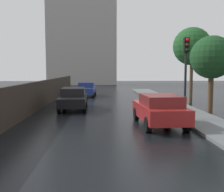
# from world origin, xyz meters

# --- Properties ---
(car_black_near_kerb) EXTENTS (1.90, 4.39, 1.46)m
(car_black_near_kerb) POSITION_xyz_m (-1.95, 12.67, 0.76)
(car_black_near_kerb) COLOR black
(car_black_near_kerb) RESTS_ON ground
(car_red_mid_road) EXTENTS (2.09, 4.27, 1.49)m
(car_red_mid_road) POSITION_xyz_m (2.70, 7.20, 0.79)
(car_red_mid_road) COLOR maroon
(car_red_mid_road) RESTS_ON ground
(car_blue_far_ahead) EXTENTS (1.88, 4.17, 1.40)m
(car_blue_far_ahead) POSITION_xyz_m (-1.60, 21.76, 0.71)
(car_blue_far_ahead) COLOR navy
(car_blue_far_ahead) RESTS_ON ground
(traffic_light) EXTENTS (0.26, 0.39, 4.13)m
(traffic_light) POSITION_xyz_m (4.25, 8.28, 3.01)
(traffic_light) COLOR black
(traffic_light) RESTS_ON sidewalk_strip
(street_tree_mid) EXTENTS (2.56, 2.56, 4.69)m
(street_tree_mid) POSITION_xyz_m (6.53, 10.58, 3.38)
(street_tree_mid) COLOR #4C3823
(street_tree_mid) RESTS_ON ground
(street_tree_far) EXTENTS (2.96, 2.96, 5.98)m
(street_tree_far) POSITION_xyz_m (7.05, 15.72, 4.47)
(street_tree_far) COLOR #4C3823
(street_tree_far) RESTS_ON ground
(distant_tower) EXTENTS (13.29, 11.10, 34.69)m
(distant_tower) POSITION_xyz_m (-4.09, 46.61, 14.42)
(distant_tower) COLOR #9E9993
(distant_tower) RESTS_ON ground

